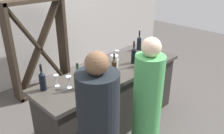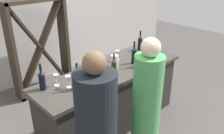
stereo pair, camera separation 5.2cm
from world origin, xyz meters
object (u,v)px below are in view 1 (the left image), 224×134
(wine_rack, at_px, (39,48))
(water_pitcher, at_px, (114,61))
(wine_glass_far_left, at_px, (117,53))
(wine_bottle_center_amber_brown, at_px, (114,66))
(wine_glass_near_left, at_px, (145,61))
(wine_bottle_leftmost_near_black, at_px, (42,80))
(wine_bottle_far_right_near_black, at_px, (139,42))
(wine_bottle_second_left_olive_green, at_px, (78,79))
(person_left_guest, at_px, (147,100))
(wine_glass_near_center, at_px, (69,80))
(wine_bottle_second_right_dark_green, at_px, (140,58))
(wine_bottle_rightmost_near_black, at_px, (134,55))
(wine_glass_near_right, at_px, (56,78))

(wine_rack, relative_size, water_pitcher, 9.56)
(wine_glass_far_left, xyz_separation_m, water_pitcher, (-0.21, -0.15, -0.02))
(wine_bottle_center_amber_brown, distance_m, wine_glass_near_left, 0.47)
(wine_rack, xyz_separation_m, wine_bottle_center_amber_brown, (0.15, -1.74, 0.16))
(wine_bottle_leftmost_near_black, height_order, wine_bottle_far_right_near_black, wine_bottle_far_right_near_black)
(wine_bottle_second_left_olive_green, height_order, person_left_guest, person_left_guest)
(wine_glass_near_left, xyz_separation_m, water_pitcher, (-0.28, 0.32, -0.02))
(wine_bottle_second_left_olive_green, height_order, wine_glass_near_center, wine_bottle_second_left_olive_green)
(wine_bottle_leftmost_near_black, relative_size, wine_bottle_center_amber_brown, 1.15)
(wine_rack, bearing_deg, wine_glass_near_center, -106.98)
(wine_bottle_second_right_dark_green, bearing_deg, wine_bottle_far_right_near_black, 40.55)
(wine_rack, xyz_separation_m, wine_glass_far_left, (0.50, -1.45, 0.16))
(wine_glass_near_left, bearing_deg, wine_bottle_second_left_olive_green, 169.50)
(wine_glass_near_left, bearing_deg, wine_bottle_center_amber_brown, 156.95)
(wine_bottle_second_left_olive_green, height_order, wine_bottle_rightmost_near_black, wine_bottle_rightmost_near_black)
(wine_glass_near_center, height_order, water_pitcher, water_pitcher)
(wine_bottle_second_left_olive_green, bearing_deg, wine_bottle_second_right_dark_green, -5.29)
(wine_bottle_far_right_near_black, relative_size, water_pitcher, 1.82)
(wine_bottle_center_amber_brown, relative_size, wine_bottle_far_right_near_black, 0.87)
(wine_bottle_rightmost_near_black, xyz_separation_m, wine_glass_near_center, (-1.09, 0.06, -0.02))
(wine_glass_near_right, height_order, water_pitcher, water_pitcher)
(wine_bottle_second_right_dark_green, bearing_deg, wine_glass_far_left, 101.51)
(wine_glass_near_left, bearing_deg, wine_rack, 106.65)
(wine_bottle_rightmost_near_black, xyz_separation_m, water_pitcher, (-0.30, 0.09, -0.04))
(wine_bottle_second_left_olive_green, xyz_separation_m, wine_bottle_far_right_near_black, (1.52, 0.34, 0.00))
(wine_glass_near_left, height_order, water_pitcher, water_pitcher)
(wine_rack, relative_size, wine_bottle_leftmost_near_black, 5.28)
(wine_bottle_center_amber_brown, height_order, wine_glass_far_left, wine_bottle_center_amber_brown)
(wine_bottle_second_right_dark_green, xyz_separation_m, wine_glass_near_right, (-1.16, 0.33, -0.02))
(person_left_guest, bearing_deg, wine_rack, 1.02)
(wine_glass_near_left, relative_size, wine_glass_near_right, 1.03)
(wine_bottle_rightmost_near_black, xyz_separation_m, wine_bottle_far_right_near_black, (0.49, 0.30, -0.00))
(wine_rack, relative_size, wine_glass_far_left, 11.12)
(wine_bottle_far_right_near_black, height_order, wine_glass_near_left, wine_bottle_far_right_near_black)
(wine_glass_near_center, bearing_deg, wine_rack, 73.02)
(wine_bottle_rightmost_near_black, distance_m, wine_glass_near_center, 1.10)
(wine_bottle_far_right_near_black, xyz_separation_m, person_left_guest, (-0.88, -0.87, -0.33))
(wine_bottle_rightmost_near_black, relative_size, person_left_guest, 0.22)
(wine_bottle_second_left_olive_green, xyz_separation_m, wine_glass_far_left, (0.94, 0.28, -0.01))
(wine_glass_near_right, height_order, wine_glass_far_left, wine_glass_far_left)
(wine_bottle_leftmost_near_black, height_order, wine_glass_near_right, wine_bottle_leftmost_near_black)
(wine_bottle_second_left_olive_green, relative_size, person_left_guest, 0.22)
(wine_glass_near_center, bearing_deg, water_pitcher, 2.70)
(wine_bottle_second_right_dark_green, relative_size, wine_bottle_far_right_near_black, 1.00)
(wine_bottle_center_amber_brown, bearing_deg, person_left_guest, -83.13)
(wine_glass_far_left, xyz_separation_m, person_left_guest, (-0.29, -0.81, -0.32))
(wine_bottle_far_right_near_black, bearing_deg, wine_bottle_second_right_dark_green, -139.45)
(wine_bottle_second_right_dark_green, bearing_deg, wine_bottle_leftmost_near_black, 164.46)
(wine_glass_near_center, height_order, wine_glass_near_right, wine_glass_near_center)
(wine_glass_near_left, height_order, person_left_guest, person_left_guest)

